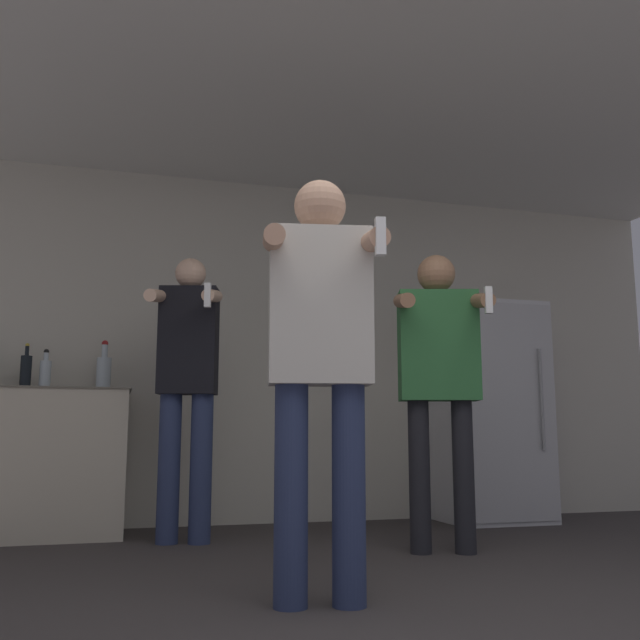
{
  "coord_description": "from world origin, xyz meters",
  "views": [
    {
      "loc": [
        -0.94,
        -1.86,
        0.64
      ],
      "look_at": [
        -0.17,
        0.82,
        1.09
      ],
      "focal_mm": 40.0,
      "sensor_mm": 36.0,
      "label": 1
    }
  ],
  "objects_px": {
    "person_woman_foreground": "(320,348)",
    "person_man_side": "(439,366)",
    "bottle_brown_liquor": "(45,373)",
    "bottle_clear_vodka": "(104,371)",
    "person_spectator_back": "(187,377)",
    "refrigerator": "(488,411)",
    "bottle_amber_bourbon": "(26,371)"
  },
  "relations": [
    {
      "from": "person_woman_foreground",
      "to": "person_spectator_back",
      "type": "bearing_deg",
      "value": 101.34
    },
    {
      "from": "bottle_clear_vodka",
      "to": "person_man_side",
      "type": "bearing_deg",
      "value": -36.22
    },
    {
      "from": "bottle_clear_vodka",
      "to": "bottle_amber_bourbon",
      "type": "bearing_deg",
      "value": 180.0
    },
    {
      "from": "bottle_brown_liquor",
      "to": "person_spectator_back",
      "type": "relative_size",
      "value": 0.15
    },
    {
      "from": "bottle_brown_liquor",
      "to": "person_woman_foreground",
      "type": "xyz_separation_m",
      "value": [
        1.21,
        -2.31,
        -0.06
      ]
    },
    {
      "from": "refrigerator",
      "to": "bottle_clear_vodka",
      "type": "height_order",
      "value": "refrigerator"
    },
    {
      "from": "bottle_amber_bourbon",
      "to": "refrigerator",
      "type": "bearing_deg",
      "value": -1.83
    },
    {
      "from": "refrigerator",
      "to": "person_woman_foreground",
      "type": "height_order",
      "value": "person_woman_foreground"
    },
    {
      "from": "bottle_brown_liquor",
      "to": "person_man_side",
      "type": "distance_m",
      "value": 2.56
    },
    {
      "from": "bottle_brown_liquor",
      "to": "person_man_side",
      "type": "xyz_separation_m",
      "value": [
        2.19,
        -1.33,
        -0.02
      ]
    },
    {
      "from": "bottle_amber_bourbon",
      "to": "person_spectator_back",
      "type": "distance_m",
      "value": 1.15
    },
    {
      "from": "bottle_amber_bourbon",
      "to": "bottle_brown_liquor",
      "type": "relative_size",
      "value": 1.13
    },
    {
      "from": "person_woman_foreground",
      "to": "person_man_side",
      "type": "distance_m",
      "value": 1.38
    },
    {
      "from": "bottle_clear_vodka",
      "to": "person_man_side",
      "type": "xyz_separation_m",
      "value": [
        1.82,
        -1.33,
        -0.04
      ]
    },
    {
      "from": "bottle_amber_bourbon",
      "to": "person_spectator_back",
      "type": "xyz_separation_m",
      "value": [
        0.98,
        -0.58,
        -0.06
      ]
    },
    {
      "from": "bottle_amber_bourbon",
      "to": "person_man_side",
      "type": "xyz_separation_m",
      "value": [
        2.31,
        -1.33,
        -0.03
      ]
    },
    {
      "from": "person_spectator_back",
      "to": "bottle_clear_vodka",
      "type": "bearing_deg",
      "value": 130.61
    },
    {
      "from": "person_woman_foreground",
      "to": "bottle_brown_liquor",
      "type": "bearing_deg",
      "value": 117.72
    },
    {
      "from": "bottle_clear_vodka",
      "to": "bottle_brown_liquor",
      "type": "xyz_separation_m",
      "value": [
        -0.37,
        0.0,
        -0.02
      ]
    },
    {
      "from": "bottle_clear_vodka",
      "to": "person_woman_foreground",
      "type": "height_order",
      "value": "person_woman_foreground"
    },
    {
      "from": "refrigerator",
      "to": "person_spectator_back",
      "type": "relative_size",
      "value": 0.94
    },
    {
      "from": "refrigerator",
      "to": "person_spectator_back",
      "type": "distance_m",
      "value": 2.36
    },
    {
      "from": "person_man_side",
      "to": "person_spectator_back",
      "type": "xyz_separation_m",
      "value": [
        -1.32,
        0.75,
        -0.03
      ]
    },
    {
      "from": "bottle_brown_liquor",
      "to": "person_spectator_back",
      "type": "height_order",
      "value": "person_spectator_back"
    },
    {
      "from": "bottle_clear_vodka",
      "to": "person_spectator_back",
      "type": "bearing_deg",
      "value": -49.39
    },
    {
      "from": "bottle_clear_vodka",
      "to": "bottle_brown_liquor",
      "type": "relative_size",
      "value": 1.27
    },
    {
      "from": "bottle_brown_liquor",
      "to": "bottle_clear_vodka",
      "type": "bearing_deg",
      "value": 0.0
    },
    {
      "from": "bottle_clear_vodka",
      "to": "bottle_brown_liquor",
      "type": "bearing_deg",
      "value": 180.0
    },
    {
      "from": "refrigerator",
      "to": "bottle_brown_liquor",
      "type": "bearing_deg",
      "value": 178.1
    },
    {
      "from": "refrigerator",
      "to": "bottle_amber_bourbon",
      "type": "height_order",
      "value": "refrigerator"
    },
    {
      "from": "bottle_amber_bourbon",
      "to": "person_spectator_back",
      "type": "bearing_deg",
      "value": -30.58
    },
    {
      "from": "person_man_side",
      "to": "bottle_amber_bourbon",
      "type": "bearing_deg",
      "value": 149.97
    }
  ]
}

